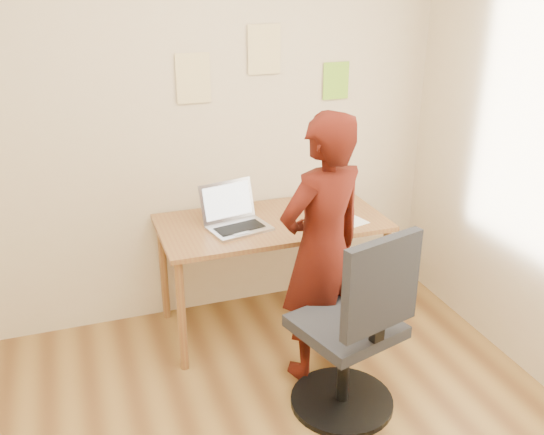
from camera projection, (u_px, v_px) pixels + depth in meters
name	position (u px, v px, depth m)	size (l,w,h in m)	color
room	(264.00, 224.00, 2.17)	(3.58, 3.58, 2.78)	brown
desk	(272.00, 233.00, 3.80)	(1.40, 0.70, 0.74)	brown
laptop	(235.00, 218.00, 3.66)	(0.41, 0.38, 0.25)	#B4B4BC
paper_sheet	(339.00, 218.00, 3.80)	(0.23, 0.33, 0.00)	white
phone	(317.00, 227.00, 3.66)	(0.10, 0.13, 0.01)	black
wall_note_left	(193.00, 78.00, 3.64)	(0.21, 0.00, 0.30)	#E6CC89
wall_note_mid	(264.00, 49.00, 3.72)	(0.21, 0.00, 0.30)	#E6CC89
wall_note_right	(336.00, 81.00, 3.95)	(0.18, 0.00, 0.24)	#82C52C
office_chair	(355.00, 338.00, 3.07)	(0.58, 0.59, 1.07)	black
person	(322.00, 250.00, 3.30)	(0.56, 0.37, 1.55)	#3D0E08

